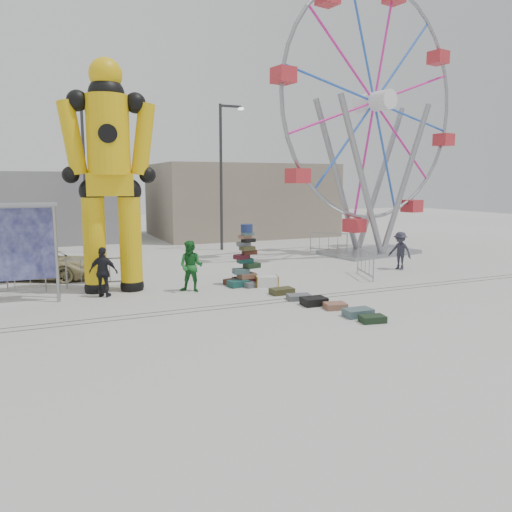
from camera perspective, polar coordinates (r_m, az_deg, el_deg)
name	(u,v)px	position (r m, az deg, el deg)	size (l,w,h in m)	color
ground	(275,308)	(15.33, 2.17, -6.00)	(90.00, 90.00, 0.00)	#9E9E99
track_line_near	(267,304)	(15.86, 1.22, -5.49)	(40.00, 0.04, 0.01)	#47443F
track_line_far	(261,301)	(16.21, 0.61, -5.18)	(40.00, 0.04, 0.01)	#47443F
building_right	(241,200)	(35.99, -1.78, 6.41)	(12.00, 8.00, 5.00)	gray
building_left	(44,207)	(35.37, -23.08, 5.21)	(10.00, 8.00, 4.40)	gray
lamp_post_right	(223,169)	(28.04, -3.84, 9.84)	(1.41, 0.25, 8.00)	#2D2D30
lamp_post_left	(86,169)	(28.45, -18.83, 9.39)	(1.41, 0.25, 8.00)	#2D2D30
suitcase_tower	(246,268)	(18.65, -1.15, -1.37)	(1.60, 1.42, 2.28)	#1A4F49
crash_test_dummy	(110,168)	(17.96, -16.40, 9.64)	(3.25, 1.43, 8.15)	black
ferris_wheel	(374,122)	(27.16, 13.29, 14.66)	(11.84, 3.72, 13.89)	gray
steamer_trunk	(267,281)	(18.40, 1.25, -2.92)	(0.82, 0.47, 0.38)	silver
row_case_0	(282,291)	(17.22, 2.97, -4.02)	(0.80, 0.49, 0.21)	#3F3E1F
row_case_1	(299,297)	(16.47, 4.95, -4.70)	(0.76, 0.53, 0.17)	slate
row_case_2	(314,301)	(15.80, 6.65, -5.15)	(0.76, 0.58, 0.25)	black
row_case_3	(335,306)	(15.43, 9.05, -5.65)	(0.64, 0.50, 0.19)	#915F4A
row_case_4	(358,313)	(14.70, 11.59, -6.35)	(0.82, 0.51, 0.23)	#4A6669
row_case_5	(373,319)	(14.20, 13.18, -7.01)	(0.68, 0.44, 0.19)	#1A2F1B
barricade_dummy_b	(14,279)	(18.86, -25.89, -2.39)	(2.00, 0.10, 1.10)	gray
barricade_dummy_c	(96,272)	(19.11, -17.87, -1.81)	(2.00, 0.10, 1.10)	gray
barricade_wheel_front	(365,264)	(20.60, 12.38, -0.86)	(2.00, 0.10, 1.10)	gray
barricade_wheel_back	(329,243)	(27.33, 8.29, 1.54)	(2.00, 0.10, 1.10)	gray
pedestrian_red	(92,268)	(18.65, -18.21, -1.30)	(0.58, 0.38, 1.60)	#AA2918
pedestrian_green	(191,266)	(17.58, -7.42, -1.17)	(0.88, 0.68, 1.80)	#196625
pedestrian_black	(103,272)	(17.39, -17.04, -1.78)	(0.99, 0.41, 1.69)	black
pedestrian_grey	(400,251)	(22.75, 16.14, 0.59)	(1.07, 0.61, 1.66)	#252531
parked_suv	(44,264)	(21.49, -23.03, -0.84)	(1.98, 4.29, 1.19)	tan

